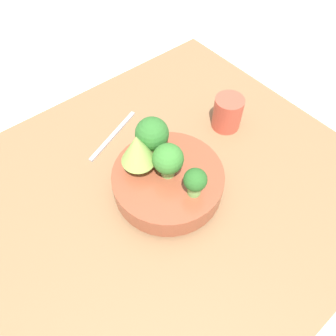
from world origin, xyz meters
name	(u,v)px	position (x,y,z in m)	size (l,w,h in m)	color
ground_plane	(168,193)	(0.00, 0.00, 0.00)	(6.00, 6.00, 0.00)	silver
table	(168,189)	(0.00, 0.00, 0.02)	(0.86, 0.79, 0.04)	olive
bowl	(168,181)	(0.01, 0.01, 0.07)	(0.23, 0.23, 0.07)	brown
broccoli_floret_back	(196,181)	(0.00, 0.08, 0.14)	(0.05, 0.05, 0.07)	#7AB256
broccoli_floret_center	(168,160)	(0.01, 0.01, 0.15)	(0.06, 0.06, 0.08)	#7AB256
romanesco_piece_near	(137,149)	(0.05, -0.04, 0.16)	(0.07, 0.07, 0.10)	#6BA34C
broccoli_floret_front	(154,134)	(0.00, -0.05, 0.16)	(0.07, 0.07, 0.09)	#609347
cup	(228,113)	(-0.23, -0.05, 0.08)	(0.07, 0.07, 0.09)	#C64C38
fork	(113,135)	(0.01, -0.20, 0.04)	(0.18, 0.08, 0.01)	#B2B2B7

